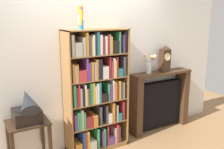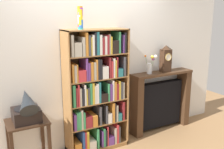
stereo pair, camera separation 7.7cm
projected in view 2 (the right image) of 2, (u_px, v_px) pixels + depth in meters
ground_plane at (99, 149)px, 3.97m from camera, size 7.94×6.40×0.02m
wall_back at (97, 62)px, 3.97m from camera, size 4.94×0.08×2.63m
bookshelf at (95, 92)px, 3.80m from camera, size 0.93×0.36×1.83m
cup_stack at (80, 18)px, 3.44m from camera, size 0.07×0.07×0.31m
side_table_left at (28, 133)px, 3.40m from camera, size 0.53×0.44×0.67m
gramophone at (27, 108)px, 3.26m from camera, size 0.34×0.51×0.52m
fireplace_mantel at (160, 101)px, 4.57m from camera, size 1.17×0.28×1.06m
mantel_clock at (166, 59)px, 4.39m from camera, size 0.17×0.14×0.46m
flower_vase at (150, 66)px, 4.25m from camera, size 0.15×0.19×0.33m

